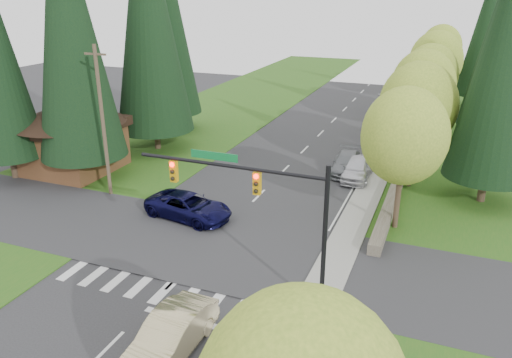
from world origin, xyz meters
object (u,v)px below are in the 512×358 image
Objects in this scene: sedan_champagne at (170,336)px; parked_car_e at (383,105)px; parked_car_b at (347,163)px; parked_car_d at (383,117)px; parked_car_a at (358,168)px; parked_car_c at (380,131)px; suv_navy at (189,207)px.

parked_car_e is at bearing 88.84° from sedan_champagne.
parked_car_b is 1.25× the size of parked_car_d.
parked_car_c is (0.00, 10.71, 0.01)m from parked_car_a.
parked_car_b is at bearing -97.49° from parked_car_c.
parked_car_d is (-0.55, 6.14, -0.15)m from parked_car_c.
sedan_champagne is 38.37m from parked_car_d.
parked_car_b is at bearing -84.80° from parked_car_d.
sedan_champagne is 0.90× the size of suv_navy.
sedan_champagne is 1.25× the size of parked_car_d.
parked_car_a is at bearing -52.84° from parked_car_b.
sedan_champagne is 0.99× the size of parked_car_c.
parked_car_a is at bearing -91.41° from parked_car_c.
parked_car_d is (-0.55, 16.85, -0.14)m from parked_car_a.
sedan_champagne reaches higher than parked_car_b.
parked_car_c is at bearing -82.57° from parked_car_e.
suv_navy is 1.15× the size of parked_car_a.
parked_car_c reaches higher than parked_car_a.
parked_car_e is (-0.38, 20.97, 0.05)m from parked_car_b.
sedan_champagne reaches higher than parked_car_a.
parked_car_d is at bearing 90.87° from parked_car_a.
parked_car_b is (7.30, 11.61, -0.04)m from suv_navy.
parked_car_c is (8.32, 21.18, 0.06)m from suv_navy.
parked_car_c reaches higher than parked_car_b.
parked_car_d is (7.77, 27.32, -0.09)m from suv_navy.
parked_car_e is (-1.40, 11.39, -0.05)m from parked_car_c.
parked_car_e is (6.92, 32.58, 0.01)m from suv_navy.
suv_navy is 22.76m from parked_car_c.
parked_car_d is 5.32m from parked_car_e.
suv_navy is at bearing -129.46° from parked_car_a.
parked_car_a is 0.95× the size of parked_car_c.
parked_car_b is at bearing 131.07° from parked_car_a.
suv_navy reaches higher than parked_car_b.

